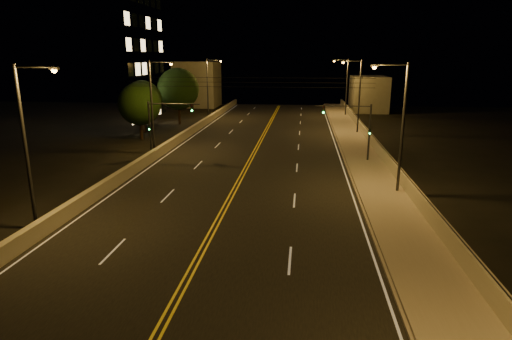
# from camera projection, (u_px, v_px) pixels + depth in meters

# --- Properties ---
(road) EXTENTS (18.00, 120.00, 0.02)m
(road) POSITION_uv_depth(u_px,v_px,m) (231.00, 196.00, 30.41)
(road) COLOR black
(road) RESTS_ON ground
(sidewalk) EXTENTS (3.60, 120.00, 0.30)m
(sidewalk) POSITION_uv_depth(u_px,v_px,m) (387.00, 199.00, 29.21)
(sidewalk) COLOR gray
(sidewalk) RESTS_ON ground
(curb) EXTENTS (0.14, 120.00, 0.15)m
(curb) POSITION_uv_depth(u_px,v_px,m) (359.00, 199.00, 29.43)
(curb) COLOR gray
(curb) RESTS_ON ground
(parapet_wall) EXTENTS (0.30, 120.00, 1.00)m
(parapet_wall) POSITION_uv_depth(u_px,v_px,m) (413.00, 191.00, 28.87)
(parapet_wall) COLOR #A39B88
(parapet_wall) RESTS_ON sidewalk
(jersey_barrier) EXTENTS (0.45, 120.00, 0.97)m
(jersey_barrier) POSITION_uv_depth(u_px,v_px,m) (107.00, 185.00, 31.27)
(jersey_barrier) COLOR #A39B88
(jersey_barrier) RESTS_ON ground
(distant_building_right) EXTENTS (6.00, 10.00, 6.20)m
(distant_building_right) POSITION_uv_depth(u_px,v_px,m) (368.00, 94.00, 77.41)
(distant_building_right) COLOR gray
(distant_building_right) RESTS_ON ground
(distant_building_left) EXTENTS (8.00, 8.00, 8.67)m
(distant_building_left) POSITION_uv_depth(u_px,v_px,m) (198.00, 84.00, 84.09)
(distant_building_left) COLOR gray
(distant_building_left) RESTS_ON ground
(parapet_rail) EXTENTS (0.06, 120.00, 0.06)m
(parapet_rail) POSITION_uv_depth(u_px,v_px,m) (414.00, 184.00, 28.73)
(parapet_rail) COLOR black
(parapet_rail) RESTS_ON parapet_wall
(lane_markings) EXTENTS (17.32, 116.00, 0.00)m
(lane_markings) POSITION_uv_depth(u_px,v_px,m) (231.00, 196.00, 30.34)
(lane_markings) COLOR silver
(lane_markings) RESTS_ON road
(streetlight_1) EXTENTS (2.55, 0.28, 9.23)m
(streetlight_1) POSITION_uv_depth(u_px,v_px,m) (399.00, 121.00, 29.41)
(streetlight_1) COLOR #2D2D33
(streetlight_1) RESTS_ON ground
(streetlight_2) EXTENTS (2.55, 0.28, 9.23)m
(streetlight_2) POSITION_uv_depth(u_px,v_px,m) (357.00, 92.00, 53.09)
(streetlight_2) COLOR #2D2D33
(streetlight_2) RESTS_ON ground
(streetlight_3) EXTENTS (2.55, 0.28, 9.23)m
(streetlight_3) POSITION_uv_depth(u_px,v_px,m) (345.00, 84.00, 69.35)
(streetlight_3) COLOR #2D2D33
(streetlight_3) RESTS_ON ground
(streetlight_4) EXTENTS (2.55, 0.28, 9.23)m
(streetlight_4) POSITION_uv_depth(u_px,v_px,m) (29.00, 138.00, 23.32)
(streetlight_4) COLOR #2D2D33
(streetlight_4) RESTS_ON ground
(streetlight_5) EXTENTS (2.55, 0.28, 9.23)m
(streetlight_5) POSITION_uv_depth(u_px,v_px,m) (154.00, 101.00, 42.63)
(streetlight_5) COLOR #2D2D33
(streetlight_5) RESTS_ON ground
(streetlight_6) EXTENTS (2.55, 0.28, 9.23)m
(streetlight_6) POSITION_uv_depth(u_px,v_px,m) (209.00, 85.00, 67.00)
(streetlight_6) COLOR #2D2D33
(streetlight_6) RESTS_ON ground
(traffic_signal_right) EXTENTS (5.11, 0.31, 5.45)m
(traffic_signal_right) POSITION_uv_depth(u_px,v_px,m) (358.00, 125.00, 39.06)
(traffic_signal_right) COLOR #2D2D33
(traffic_signal_right) RESTS_ON ground
(traffic_signal_left) EXTENTS (5.11, 0.31, 5.45)m
(traffic_signal_left) POSITION_uv_depth(u_px,v_px,m) (160.00, 122.00, 41.06)
(traffic_signal_left) COLOR #2D2D33
(traffic_signal_left) RESTS_ON ground
(overhead_wires) EXTENTS (22.00, 0.03, 0.83)m
(overhead_wires) POSITION_uv_depth(u_px,v_px,m) (248.00, 82.00, 37.63)
(overhead_wires) COLOR black
(building_tower) EXTENTS (24.00, 15.00, 26.26)m
(building_tower) POSITION_uv_depth(u_px,v_px,m) (62.00, 34.00, 58.90)
(building_tower) COLOR gray
(building_tower) RESTS_ON ground
(tree_0) EXTENTS (4.95, 4.95, 6.71)m
(tree_0) POSITION_uv_depth(u_px,v_px,m) (140.00, 104.00, 49.82)
(tree_0) COLOR black
(tree_0) RESTS_ON ground
(tree_1) EXTENTS (4.93, 4.93, 6.68)m
(tree_1) POSITION_uv_depth(u_px,v_px,m) (143.00, 100.00, 54.87)
(tree_1) COLOR black
(tree_1) RESTS_ON ground
(tree_2) EXTENTS (5.96, 5.96, 8.08)m
(tree_2) POSITION_uv_depth(u_px,v_px,m) (178.00, 89.00, 61.28)
(tree_2) COLOR black
(tree_2) RESTS_ON ground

